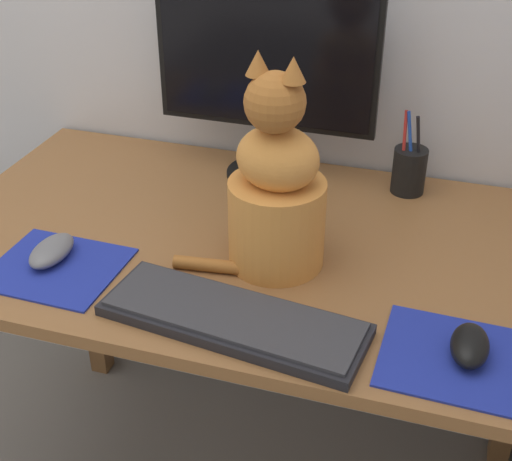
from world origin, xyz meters
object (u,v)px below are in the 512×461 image
at_px(monitor, 266,73).
at_px(computer_mouse_left, 52,251).
at_px(keyboard, 233,318).
at_px(pen_cup, 409,170).
at_px(computer_mouse_right, 470,345).
at_px(cat, 276,191).

distance_m(monitor, computer_mouse_left, 0.55).
xyz_separation_m(keyboard, computer_mouse_left, (-0.37, 0.08, 0.01)).
xyz_separation_m(monitor, computer_mouse_left, (-0.27, -0.43, -0.21)).
xyz_separation_m(monitor, keyboard, (0.10, -0.51, -0.22)).
xyz_separation_m(monitor, pen_cup, (0.31, 0.02, -0.18)).
relative_size(monitor, computer_mouse_right, 4.74).
height_order(computer_mouse_left, computer_mouse_right, computer_mouse_right).
bearing_deg(monitor, cat, -70.46).
bearing_deg(computer_mouse_left, monitor, 58.19).
height_order(cat, pen_cup, cat).
distance_m(monitor, computer_mouse_right, 0.69).
bearing_deg(computer_mouse_right, keyboard, -175.38).
bearing_deg(cat, computer_mouse_left, -149.61).
xyz_separation_m(computer_mouse_left, computer_mouse_right, (0.73, -0.05, 0.00)).
distance_m(monitor, pen_cup, 0.36).
distance_m(computer_mouse_right, pen_cup, 0.52).
height_order(monitor, pen_cup, monitor).
relative_size(computer_mouse_right, cat, 0.25).
bearing_deg(computer_mouse_left, keyboard, -11.52).
distance_m(monitor, cat, 0.35).
relative_size(keyboard, computer_mouse_right, 4.51).
xyz_separation_m(cat, pen_cup, (0.19, 0.34, -0.09)).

